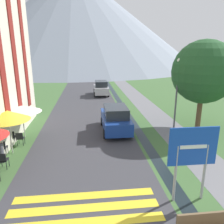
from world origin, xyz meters
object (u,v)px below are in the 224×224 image
Objects in this scene: cafe_chair_middle at (2,147)px; streetlamp at (177,89)px; cafe_umbrella_rear_white at (22,109)px; road_sign at (192,153)px; person_seated_far at (0,150)px; cafe_chair_near_left at (3,159)px; cafe_chair_far_left at (20,138)px; parked_car_near at (115,119)px; cafe_umbrella_middle_yellow at (8,115)px; tree_by_path at (204,72)px; parked_car_far at (101,88)px; cafe_chair_far_right at (12,136)px.

cafe_chair_middle is 11.41m from streetlamp.
road_sign is at bearing -42.29° from cafe_umbrella_rear_white.
road_sign is 2.35× the size of person_seated_far.
road_sign is 3.46× the size of cafe_chair_near_left.
person_seated_far is 11.41m from streetlamp.
cafe_chair_far_left is 0.68× the size of person_seated_far.
parked_car_near is 4.91× the size of cafe_chair_middle.
parked_car_near is 6.85m from cafe_umbrella_middle_yellow.
parked_car_near is at bearing 9.70° from cafe_chair_middle.
cafe_chair_far_left is (-7.77, 5.79, -1.43)m from road_sign.
parked_car_near is 1.71× the size of cafe_umbrella_rear_white.
cafe_chair_middle is 13.53m from tree_by_path.
cafe_chair_far_left is at bearing 49.23° from cafe_chair_middle.
parked_car_far is at bearing 53.19° from cafe_chair_middle.
streetlamp is (10.57, 3.65, 2.29)m from person_seated_far.
cafe_chair_middle is 1.47m from cafe_chair_far_right.
streetlamp is (4.42, -13.03, 2.07)m from parked_car_far.
cafe_chair_far_left is 1.00× the size of cafe_chair_far_right.
streetlamp is at bearing -173.17° from tree_by_path.
cafe_chair_far_left is at bearing 79.24° from cafe_umbrella_middle_yellow.
person_seated_far is (-0.39, -1.99, 0.18)m from cafe_chair_far_left.
cafe_chair_near_left is at bearing -108.48° from parked_car_far.
tree_by_path reaches higher than cafe_chair_far_left.
parked_car_near is at bearing 30.96° from person_seated_far.
parked_car_near is 6.91m from tree_by_path.
parked_car_near is 3.33× the size of person_seated_far.
tree_by_path reaches higher than road_sign.
tree_by_path is (12.66, 1.62, 3.55)m from cafe_chair_far_right.
parked_car_near reaches higher than cafe_chair_far_left.
cafe_chair_near_left is (-5.81, -17.37, -0.39)m from parked_car_far.
parked_car_far is 13.91m from streetlamp.
cafe_umbrella_middle_yellow is (-7.95, 4.84, 0.25)m from road_sign.
tree_by_path reaches higher than cafe_chair_middle.
cafe_chair_far_left is 0.62m from cafe_chair_far_right.
cafe_umbrella_middle_yellow is at bearing -155.74° from parked_car_near.
cafe_umbrella_middle_yellow is at bearing -91.32° from cafe_umbrella_rear_white.
parked_car_near is at bearing 177.97° from streetlamp.
cafe_chair_far_right is (-0.56, 0.27, 0.00)m from cafe_chair_far_left.
cafe_umbrella_rear_white is at bearing -176.07° from parked_car_near.
cafe_chair_middle is at bearing 103.79° from person_seated_far.
cafe_chair_near_left is 1.00× the size of cafe_chair_middle.
streetlamp is at bearing 72.08° from road_sign.
cafe_umbrella_rear_white is at bearing -177.66° from tree_by_path.
parked_car_near is 4.91× the size of cafe_chair_far_left.
cafe_chair_near_left is at bearing -85.42° from cafe_umbrella_middle_yellow.
cafe_chair_far_left is at bearing -163.10° from parked_car_near.
cafe_chair_middle is 2.99m from cafe_umbrella_rear_white.
streetlamp is (10.18, 1.66, 2.47)m from cafe_chair_far_left.
cafe_chair_near_left is at bearing -96.10° from cafe_chair_far_right.
cafe_chair_middle and cafe_chair_far_right have the same top height.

